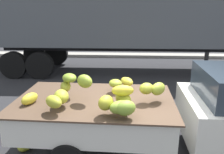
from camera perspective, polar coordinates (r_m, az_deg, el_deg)
The scene contains 5 objects.
ground at distance 4.90m, azimuth 6.81°, elevation -17.59°, with size 220.00×220.00×0.00m, color #28282B.
curb_strip at distance 13.65m, azimuth 4.44°, elevation 5.32°, with size 80.00×0.80×0.16m, color gray.
pickup_truck at distance 4.67m, azimuth 21.96°, elevation -8.03°, with size 5.29×2.02×1.70m.
semi_trailer at distance 10.05m, azimuth 4.25°, elevation 15.42°, with size 12.01×2.71×3.95m.
fallen_banana_bunch_near_tailgate at distance 5.16m, azimuth -20.51°, elevation -15.45°, with size 0.34×0.25×0.19m, color #ACB130.
Camera 1 is at (-0.34, -4.04, 2.74)m, focal length 37.36 mm.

